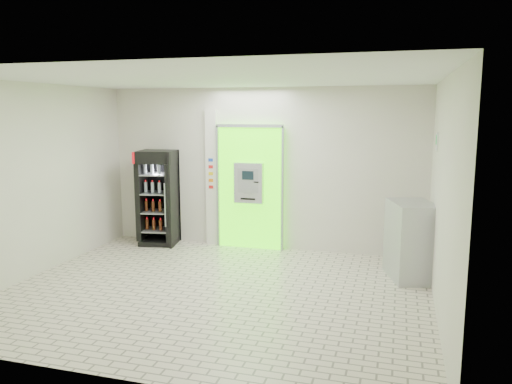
% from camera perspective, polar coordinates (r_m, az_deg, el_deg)
% --- Properties ---
extents(ground, '(6.00, 6.00, 0.00)m').
position_cam_1_polar(ground, '(7.35, -4.66, -11.24)').
color(ground, beige).
rests_on(ground, ground).
extents(room_shell, '(6.00, 6.00, 6.00)m').
position_cam_1_polar(room_shell, '(6.92, -4.86, 3.20)').
color(room_shell, silver).
rests_on(room_shell, ground).
extents(atm_assembly, '(1.30, 0.24, 2.33)m').
position_cam_1_polar(atm_assembly, '(9.34, -0.66, 0.64)').
color(atm_assembly, '#42F903').
rests_on(atm_assembly, ground).
extents(pillar, '(0.22, 0.11, 2.60)m').
position_cam_1_polar(pillar, '(9.61, -5.06, 1.62)').
color(pillar, silver).
rests_on(pillar, ground).
extents(beverage_cooler, '(0.78, 0.74, 1.83)m').
position_cam_1_polar(beverage_cooler, '(9.85, -11.03, -0.83)').
color(beverage_cooler, black).
rests_on(beverage_cooler, ground).
extents(steel_cabinet, '(0.85, 1.03, 1.19)m').
position_cam_1_polar(steel_cabinet, '(8.06, 17.29, -5.32)').
color(steel_cabinet, '#A8AAB0').
rests_on(steel_cabinet, ground).
extents(exit_sign, '(0.02, 0.22, 0.26)m').
position_cam_1_polar(exit_sign, '(7.86, 19.98, 5.44)').
color(exit_sign, white).
rests_on(exit_sign, room_shell).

